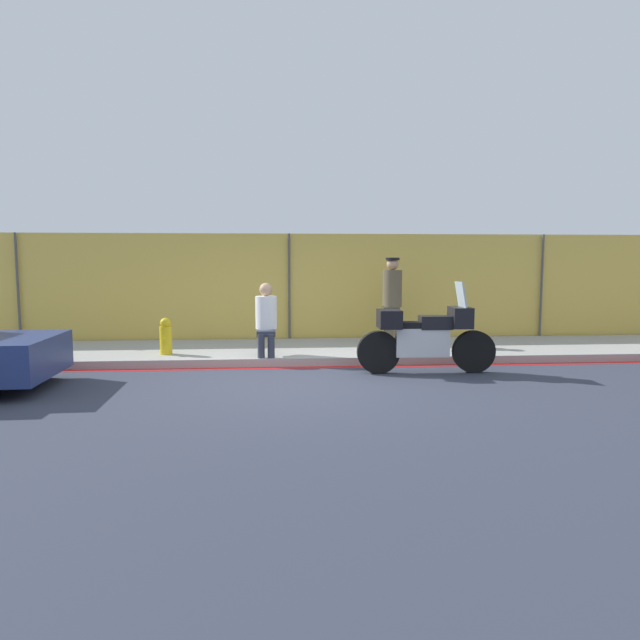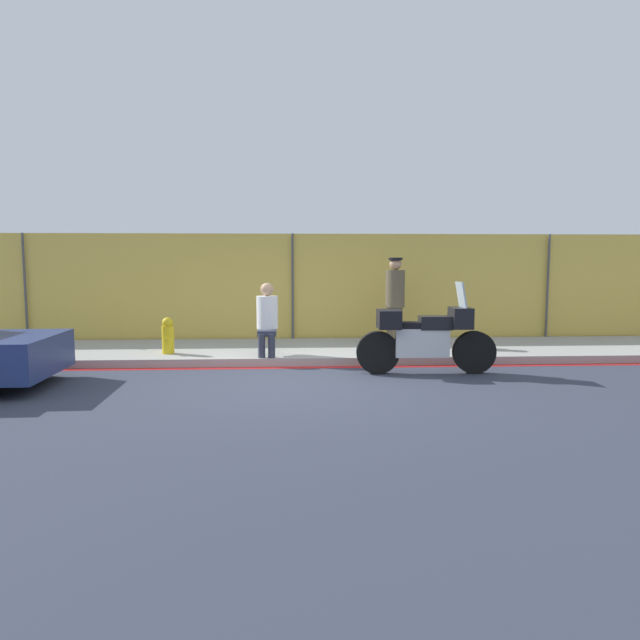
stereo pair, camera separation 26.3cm
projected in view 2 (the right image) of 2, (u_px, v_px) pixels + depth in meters
name	position (u px, v px, depth m)	size (l,w,h in m)	color
ground_plane	(294.00, 383.00, 8.65)	(120.00, 120.00, 0.00)	#333847
sidewalk	(293.00, 351.00, 11.28)	(42.36, 2.61, 0.15)	#9E9E99
curb_paint_stripe	(294.00, 368.00, 9.90)	(42.36, 0.18, 0.01)	red
storefront_fence	(293.00, 290.00, 12.54)	(40.24, 0.17, 2.44)	gold
motorcycle	(425.00, 337.00, 9.33)	(2.30, 0.54, 1.51)	black
officer_standing	(395.00, 300.00, 11.67)	(0.39, 0.39, 1.77)	brown
person_seated_on_curb	(267.00, 315.00, 10.33)	(0.39, 0.68, 1.31)	#2D3342
fire_hydrant	(168.00, 336.00, 10.48)	(0.22, 0.27, 0.67)	gold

